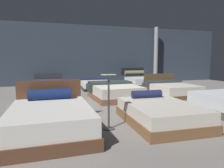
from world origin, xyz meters
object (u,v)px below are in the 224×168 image
(bed_4, at_px, (115,91))
(support_pillar, at_px, (156,55))
(bed_3, at_px, (48,96))
(bed_6, at_px, (49,86))
(bed_8, at_px, (139,81))
(bed_1, at_px, (160,113))
(price_sign, at_px, (109,108))
(bed_5, at_px, (171,89))
(bed_7, at_px, (97,85))
(bed_0, at_px, (51,120))

(bed_4, xyz_separation_m, support_pillar, (4.27, 4.55, 1.48))
(bed_3, height_order, bed_6, bed_6)
(bed_4, bearing_deg, bed_8, 49.44)
(bed_1, relative_size, bed_6, 0.99)
(bed_4, height_order, price_sign, price_sign)
(bed_5, height_order, support_pillar, support_pillar)
(bed_1, height_order, bed_4, bed_1)
(bed_4, height_order, bed_6, bed_6)
(bed_4, distance_m, price_sign, 3.37)
(bed_7, relative_size, price_sign, 1.90)
(bed_3, bearing_deg, price_sign, -70.21)
(bed_1, bearing_deg, bed_3, 130.90)
(bed_4, bearing_deg, bed_5, -0.60)
(bed_4, distance_m, bed_5, 2.46)
(price_sign, height_order, support_pillar, support_pillar)
(bed_8, bearing_deg, bed_1, -111.18)
(bed_0, relative_size, bed_3, 0.97)
(bed_0, relative_size, bed_8, 0.98)
(bed_5, bearing_deg, support_pillar, 68.23)
(bed_5, bearing_deg, bed_8, 90.67)
(bed_8, bearing_deg, bed_3, -147.15)
(bed_1, xyz_separation_m, support_pillar, (4.20, 7.67, 1.52))
(bed_4, bearing_deg, price_sign, -112.05)
(bed_1, xyz_separation_m, bed_5, (2.39, 3.17, 0.01))
(price_sign, distance_m, support_pillar, 9.52)
(bed_1, distance_m, price_sign, 1.25)
(bed_8, distance_m, price_sign, 7.17)
(bed_0, relative_size, bed_4, 0.98)
(bed_1, relative_size, bed_4, 1.02)
(bed_6, height_order, bed_7, bed_6)
(bed_0, distance_m, price_sign, 1.16)
(bed_6, bearing_deg, price_sign, -78.86)
(price_sign, bearing_deg, bed_0, 176.46)
(support_pillar, bearing_deg, bed_6, -167.06)
(support_pillar, bearing_deg, bed_4, -133.17)
(bed_4, distance_m, support_pillar, 6.41)
(price_sign, bearing_deg, bed_5, 41.59)
(bed_8, relative_size, price_sign, 1.86)
(bed_1, relative_size, bed_8, 1.01)
(bed_0, distance_m, bed_3, 3.02)
(bed_3, distance_m, support_pillar, 8.22)
(bed_8, bearing_deg, bed_4, -128.82)
(bed_0, bearing_deg, bed_7, 69.13)
(bed_3, bearing_deg, support_pillar, 33.52)
(bed_5, relative_size, bed_8, 0.98)
(bed_4, relative_size, bed_6, 0.98)
(bed_0, bearing_deg, bed_8, 52.38)
(bed_0, bearing_deg, bed_5, 33.49)
(bed_7, xyz_separation_m, price_sign, (-1.17, -6.13, 0.26))
(bed_8, bearing_deg, bed_6, 179.98)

